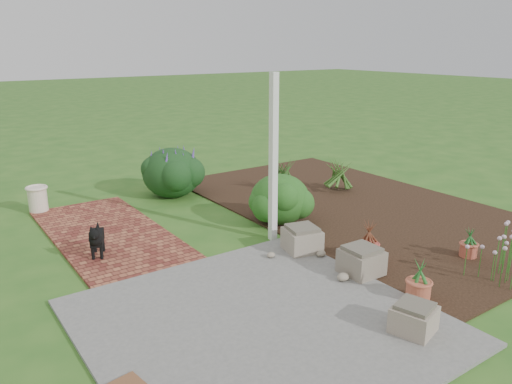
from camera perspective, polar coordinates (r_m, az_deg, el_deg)
ground at (r=7.43m, az=0.50°, el=-6.15°), size 80.00×80.00×0.00m
concrete_patio at (r=5.50m, az=0.45°, el=-14.62°), size 3.50×3.50×0.04m
brick_path at (r=8.19m, az=-16.58°, el=-4.53°), size 1.60×3.50×0.04m
garden_bed at (r=9.34m, az=11.30°, el=-1.59°), size 4.00×7.00×0.03m
veranda_post at (r=7.30m, az=2.00°, el=3.72°), size 0.10×0.10×2.50m
stone_trough_near at (r=5.49m, az=17.58°, el=-13.71°), size 0.49×0.49×0.27m
stone_trough_mid at (r=6.58m, az=11.94°, el=-7.81°), size 0.48×0.48×0.31m
stone_trough_far at (r=7.15m, az=5.28°, el=-5.49°), size 0.56×0.56×0.31m
black_dog at (r=7.21m, az=-17.76°, el=-4.98°), size 0.31×0.52×0.47m
cream_ceramic_urn at (r=9.58m, az=-23.67°, el=-0.74°), size 0.37×0.37×0.43m
evergreen_shrub at (r=8.20m, az=2.75°, el=-0.66°), size 1.24×1.24×0.83m
agapanthus_clump_back at (r=10.16m, az=9.42°, el=2.36°), size 0.97×0.97×0.78m
agapanthus_clump_front at (r=9.99m, az=3.05°, el=2.24°), size 1.03×1.03×0.75m
pink_flower_patch at (r=7.12m, az=26.27°, el=-6.06°), size 1.02×1.02×0.62m
terracotta_pot_bronze at (r=7.05m, az=12.66°, el=-6.59°), size 0.37×0.37×0.23m
terracotta_pot_small_left at (r=7.57m, az=23.11°, el=-6.09°), size 0.26×0.26×0.19m
terracotta_pot_small_right at (r=6.14m, az=18.05°, el=-10.63°), size 0.37×0.37×0.23m
purple_flowering_bush at (r=9.87m, az=-9.58°, el=2.34°), size 1.44×1.44×0.98m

